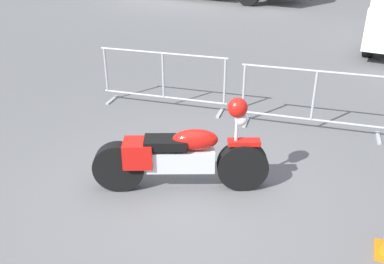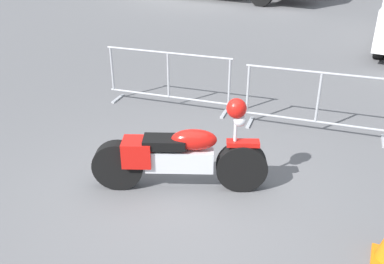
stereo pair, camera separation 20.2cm
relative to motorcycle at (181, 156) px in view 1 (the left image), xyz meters
name	(u,v)px [view 1 (the left image)]	position (x,y,z in m)	size (l,w,h in m)	color
ground_plane	(181,199)	(0.11, -0.24, -0.49)	(120.00, 120.00, 0.00)	#5B5B5E
motorcycle	(181,156)	(0.00, 0.00, 0.00)	(2.19, 1.04, 1.29)	black
crowd_barrier_near	(163,79)	(-1.36, 2.40, 0.06)	(2.42, 0.64, 1.07)	#9EA0A5
crowd_barrier_far	(314,100)	(1.36, 2.40, 0.06)	(2.42, 0.64, 1.07)	#9EA0A5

